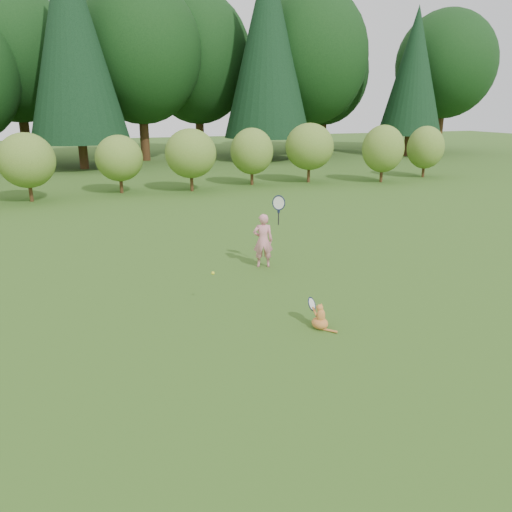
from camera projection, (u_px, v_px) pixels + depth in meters
name	position (u px, v px, depth m)	size (l,w,h in m)	color
ground	(260.00, 304.00, 9.38)	(100.00, 100.00, 0.00)	#2F4E16
shrub_row	(153.00, 160.00, 20.68)	(28.00, 3.00, 2.80)	#4E6F22
woodland_backdrop	(119.00, 31.00, 27.91)	(48.00, 10.00, 15.00)	black
child	(264.00, 239.00, 11.38)	(0.71, 0.45, 1.87)	pink
cat	(320.00, 315.00, 8.33)	(0.38, 0.67, 0.58)	#B66323
tennis_ball	(213.00, 273.00, 9.16)	(0.06, 0.06, 0.06)	yellow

